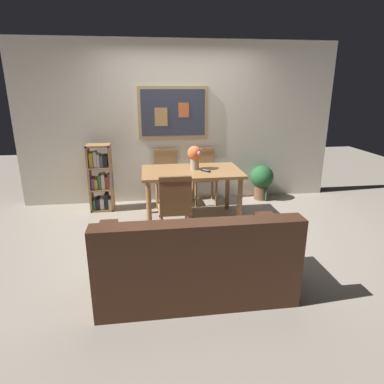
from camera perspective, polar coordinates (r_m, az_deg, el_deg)
ground_plane at (r=4.53m, az=0.18°, el=-7.31°), size 12.00×12.00×0.00m
wall_back_with_painting at (r=5.68m, az=-2.09°, el=11.52°), size 5.20×0.14×2.60m
dining_table at (r=4.82m, az=-0.08°, el=2.52°), size 1.41×0.88×0.75m
dining_chair_far_left at (r=5.56m, az=-4.35°, el=3.31°), size 0.40×0.41×0.91m
dining_chair_near_left at (r=4.08m, az=-2.92°, el=-2.04°), size 0.40×0.41×0.91m
dining_chair_far_right at (r=5.64m, az=2.00°, el=3.56°), size 0.40×0.41×0.91m
leather_couch at (r=3.23m, az=0.49°, el=-12.04°), size 1.80×0.84×0.84m
bookshelf at (r=5.47m, az=-15.11°, el=2.02°), size 0.36×0.28×1.05m
potted_ivy at (r=5.94m, az=11.74°, el=2.03°), size 0.40×0.40×0.60m
flower_vase at (r=4.81m, az=0.49°, el=6.25°), size 0.22×0.21×0.34m
tv_remote at (r=4.73m, az=2.32°, el=3.63°), size 0.13×0.15×0.02m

